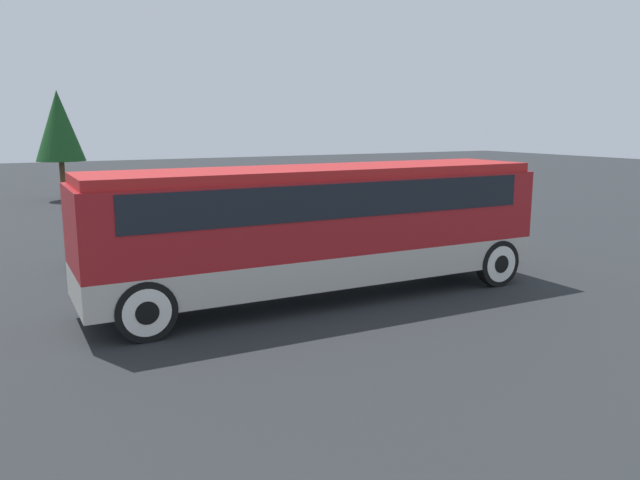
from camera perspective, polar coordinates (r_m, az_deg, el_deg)
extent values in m
plane|color=#26282B|center=(15.03, 0.00, -5.28)|extent=(120.00, 120.00, 0.00)
cube|color=#B7B2A8|center=(14.82, 0.00, -2.05)|extent=(10.99, 2.50, 0.72)
cube|color=maroon|center=(14.60, 0.00, 2.55)|extent=(10.99, 2.50, 1.68)
cube|color=black|center=(14.55, 0.00, 4.15)|extent=(9.67, 2.54, 0.76)
cube|color=#B21E1E|center=(14.50, 0.00, 6.26)|extent=(10.77, 2.30, 0.22)
cube|color=maroon|center=(17.74, 15.49, 2.82)|extent=(0.36, 2.40, 1.92)
cylinder|color=black|center=(16.59, 15.92, -2.04)|extent=(1.20, 0.28, 1.20)
cylinder|color=silver|center=(16.59, 15.92, -2.04)|extent=(0.93, 0.30, 0.93)
cylinder|color=black|center=(16.59, 15.92, -2.04)|extent=(0.45, 0.32, 0.45)
cylinder|color=black|center=(18.26, 11.01, -0.68)|extent=(1.20, 0.28, 1.20)
cylinder|color=silver|center=(18.26, 11.01, -0.68)|extent=(0.93, 0.30, 0.93)
cylinder|color=black|center=(18.26, 11.01, -0.68)|extent=(0.45, 0.32, 0.45)
cylinder|color=black|center=(12.41, -15.66, -6.27)|extent=(1.20, 0.28, 1.20)
cylinder|color=silver|center=(12.41, -15.66, -6.27)|extent=(0.93, 0.30, 0.93)
cylinder|color=black|center=(12.41, -15.66, -6.27)|extent=(0.45, 0.32, 0.45)
cylinder|color=black|center=(14.57, -17.57, -3.87)|extent=(1.20, 0.28, 1.20)
cylinder|color=silver|center=(14.57, -17.57, -3.87)|extent=(0.93, 0.30, 0.93)
cylinder|color=black|center=(14.57, -17.57, -3.87)|extent=(0.45, 0.32, 0.45)
cube|color=#BCBCC1|center=(25.22, 2.16, 2.46)|extent=(4.56, 1.74, 0.59)
cube|color=black|center=(25.05, 1.81, 3.72)|extent=(2.37, 1.57, 0.53)
cylinder|color=black|center=(25.56, 6.60, 2.02)|extent=(0.64, 0.22, 0.64)
cylinder|color=black|center=(25.56, 6.60, 2.02)|extent=(0.24, 0.26, 0.24)
cylinder|color=black|center=(26.85, 4.72, 2.47)|extent=(0.64, 0.22, 0.64)
cylinder|color=black|center=(26.85, 4.72, 2.47)|extent=(0.24, 0.26, 0.24)
cylinder|color=black|center=(23.71, -0.75, 1.41)|extent=(0.64, 0.22, 0.64)
cylinder|color=black|center=(23.71, -0.75, 1.41)|extent=(0.24, 0.26, 0.24)
cylinder|color=black|center=(25.09, -2.37, 1.92)|extent=(0.64, 0.22, 0.64)
cylinder|color=black|center=(25.09, -2.37, 1.92)|extent=(0.24, 0.26, 0.24)
cube|color=black|center=(19.57, -14.13, -0.31)|extent=(4.69, 1.85, 0.56)
cube|color=black|center=(19.44, -14.74, 1.16)|extent=(2.44, 1.67, 0.49)
cylinder|color=black|center=(19.35, -8.02, -0.82)|extent=(0.62, 0.22, 0.62)
cylinder|color=black|center=(19.35, -8.02, -0.82)|extent=(0.24, 0.26, 0.24)
cylinder|color=black|center=(20.90, -9.58, -0.01)|extent=(0.62, 0.22, 0.62)
cylinder|color=black|center=(20.90, -9.58, -0.01)|extent=(0.24, 0.26, 0.24)
cylinder|color=black|center=(18.45, -19.25, -1.88)|extent=(0.62, 0.22, 0.62)
cylinder|color=black|center=(18.45, -19.25, -1.88)|extent=(0.24, 0.26, 0.24)
cylinder|color=black|center=(20.08, -19.97, -0.94)|extent=(0.62, 0.22, 0.62)
cylinder|color=black|center=(20.08, -19.97, -0.94)|extent=(0.24, 0.26, 0.24)
cylinder|color=brown|center=(36.65, -22.44, 5.05)|extent=(0.28, 0.28, 2.11)
cone|color=#19471E|center=(36.53, -22.77, 9.61)|extent=(2.55, 2.55, 3.74)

